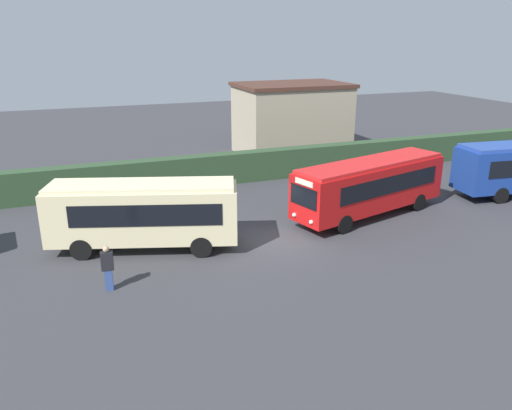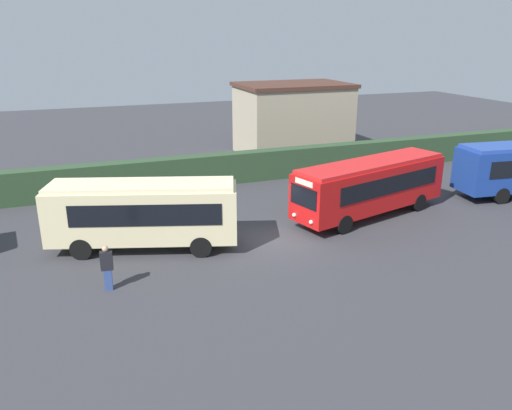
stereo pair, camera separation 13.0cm
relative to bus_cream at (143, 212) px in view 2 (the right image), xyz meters
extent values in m
plane|color=#38383D|center=(6.29, -1.34, -1.87)|extent=(106.74, 106.74, 0.00)
cube|color=beige|center=(0.01, 0.00, -0.06)|extent=(9.05, 4.94, 2.51)
cube|color=#F8E8B2|center=(0.01, 0.00, 1.29)|extent=(8.74, 4.68, 0.20)
cube|color=black|center=(-0.08, -1.23, 0.24)|extent=(6.51, 2.15, 1.00)
cube|color=black|center=(0.66, 1.04, 0.24)|extent=(6.51, 2.15, 1.00)
cube|color=black|center=(-4.17, 1.35, 0.24)|extent=(0.63, 1.85, 1.05)
cube|color=silver|center=(-4.17, 1.35, 1.01)|extent=(0.44, 1.24, 0.28)
cylinder|color=black|center=(-2.91, -0.19, -1.37)|extent=(1.04, 0.58, 1.00)
cylinder|color=black|center=(-2.24, 1.86, -1.37)|extent=(1.04, 0.58, 1.00)
cylinder|color=black|center=(2.25, -1.86, -1.37)|extent=(1.04, 0.58, 1.00)
cylinder|color=black|center=(2.92, 0.19, -1.37)|extent=(1.04, 0.58, 1.00)
sphere|color=silver|center=(-4.39, 0.74, -0.97)|extent=(0.22, 0.22, 0.22)
sphere|color=silver|center=(-3.99, 1.97, -0.97)|extent=(0.22, 0.22, 0.22)
cube|color=red|center=(12.51, 0.16, -0.11)|extent=(10.05, 4.82, 2.43)
cube|color=red|center=(12.51, 0.16, 1.20)|extent=(9.72, 4.56, 0.20)
cube|color=black|center=(13.11, -0.92, 0.18)|extent=(7.37, 2.01, 0.97)
cube|color=black|center=(12.49, 1.40, 0.18)|extent=(7.37, 2.01, 0.97)
cube|color=black|center=(7.78, -1.11, 0.18)|extent=(0.54, 1.88, 1.02)
cube|color=silver|center=(7.78, -1.11, 0.92)|extent=(0.38, 1.27, 0.28)
cylinder|color=black|center=(9.87, -1.67, -1.37)|extent=(1.04, 0.53, 1.00)
cylinder|color=black|center=(9.31, 0.42, -1.37)|extent=(1.04, 0.53, 1.00)
cylinder|color=black|center=(15.72, -0.10, -1.37)|extent=(1.04, 0.53, 1.00)
cylinder|color=black|center=(15.16, 1.99, -1.37)|extent=(1.04, 0.53, 1.00)
sphere|color=silver|center=(7.93, -1.74, -0.97)|extent=(0.22, 0.22, 0.22)
sphere|color=silver|center=(7.60, -0.48, -0.97)|extent=(0.22, 0.22, 0.22)
cylinder|color=black|center=(21.48, 1.44, -1.37)|extent=(1.03, 0.40, 1.00)
cylinder|color=black|center=(21.21, -0.81, -1.37)|extent=(1.03, 0.40, 1.00)
cube|color=#334C8C|center=(-2.02, -3.60, -1.43)|extent=(0.33, 0.27, 0.89)
cube|color=black|center=(-2.02, -3.60, -0.60)|extent=(0.51, 0.31, 0.77)
sphere|color=tan|center=(-2.02, -3.60, -0.09)|extent=(0.24, 0.24, 0.24)
cube|color=silver|center=(13.59, 2.36, -1.43)|extent=(0.28, 0.32, 0.88)
cube|color=black|center=(13.59, 2.36, -0.60)|extent=(0.32, 0.49, 0.77)
sphere|color=beige|center=(13.59, 2.36, -0.10)|extent=(0.24, 0.24, 0.24)
cube|color=#2D482C|center=(6.29, 9.38, -0.84)|extent=(65.37, 1.11, 2.05)
cube|color=tan|center=(15.02, 16.07, 0.93)|extent=(8.72, 6.04, 5.60)
cube|color=#4C2D23|center=(15.02, 16.07, 3.88)|extent=(9.06, 6.28, 0.30)
camera|label=1|loc=(-2.99, -22.59, 7.91)|focal=35.33mm
camera|label=2|loc=(-2.86, -22.63, 7.91)|focal=35.33mm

